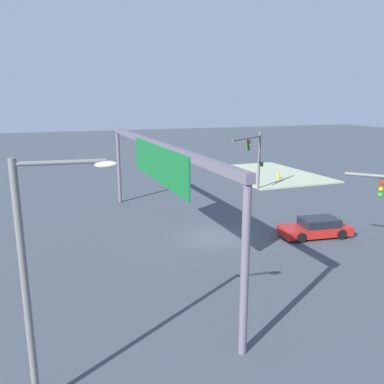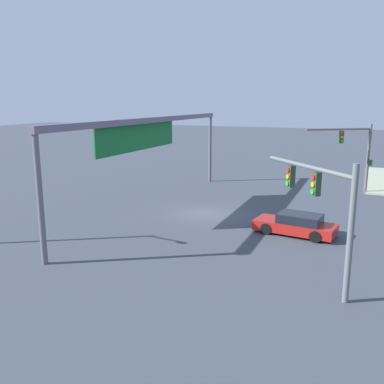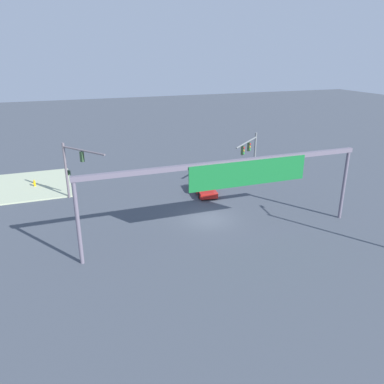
{
  "view_description": "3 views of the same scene",
  "coord_description": "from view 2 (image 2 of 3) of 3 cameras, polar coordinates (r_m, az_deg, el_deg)",
  "views": [
    {
      "loc": [
        -21.34,
        9.45,
        8.39
      ],
      "look_at": [
        2.0,
        0.51,
        2.57
      ],
      "focal_mm": 36.62,
      "sensor_mm": 36.0,
      "label": 1
    },
    {
      "loc": [
        -24.94,
        -9.49,
        7.28
      ],
      "look_at": [
        -2.39,
        -0.12,
        1.96
      ],
      "focal_mm": 39.0,
      "sensor_mm": 36.0,
      "label": 2
    },
    {
      "loc": [
        11.9,
        27.77,
        13.7
      ],
      "look_at": [
        0.57,
        -2.52,
        1.75
      ],
      "focal_mm": 35.65,
      "sensor_mm": 36.0,
      "label": 3
    }
  ],
  "objects": [
    {
      "name": "ground_plane",
      "position": [
        27.66,
        1.68,
        -2.99
      ],
      "size": [
        190.5,
        190.5,
        0.0
      ],
      "primitive_type": "plane",
      "color": "#3F4650"
    },
    {
      "name": "traffic_signal_near_corner",
      "position": [
        17.06,
        17.51,
        -0.84
      ],
      "size": [
        4.56,
        4.05,
        5.19
      ],
      "rotation": [
        0.0,
        0.0,
        0.72
      ],
      "color": "slate",
      "rests_on": "ground"
    },
    {
      "name": "sedan_car_approaching",
      "position": [
        23.98,
        14.05,
        -4.34
      ],
      "size": [
        2.37,
        4.62,
        1.21
      ],
      "rotation": [
        0.0,
        0.0,
        1.43
      ],
      "color": "#B11E19",
      "rests_on": "ground"
    },
    {
      "name": "overhead_sign_gantry",
      "position": [
        27.88,
        -5.77,
        8.06
      ],
      "size": [
        22.29,
        0.43,
        6.26
      ],
      "color": "slate",
      "rests_on": "ground"
    },
    {
      "name": "traffic_signal_opposite_side",
      "position": [
        35.4,
        21.52,
        5.66
      ],
      "size": [
        3.43,
        4.92,
        5.56
      ],
      "rotation": [
        0.0,
        0.0,
        2.19
      ],
      "color": "slate",
      "rests_on": "ground"
    }
  ]
}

